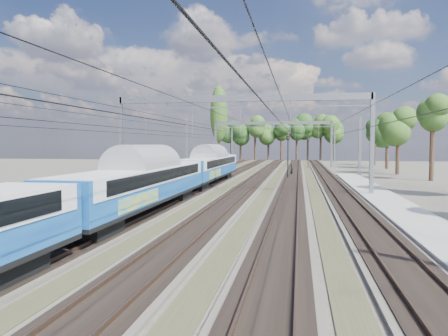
% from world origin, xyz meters
% --- Properties ---
extents(track_bed, '(21.00, 130.00, 0.34)m').
position_xyz_m(track_bed, '(-0.00, 45.00, 0.10)').
color(track_bed, '#47423A').
rests_on(track_bed, ground).
extents(platform, '(3.00, 70.00, 0.30)m').
position_xyz_m(platform, '(12.00, 20.00, 0.15)').
color(platform, gray).
rests_on(platform, ground).
extents(catenary, '(25.65, 130.00, 9.00)m').
position_xyz_m(catenary, '(0.33, 52.69, 6.40)').
color(catenary, gray).
rests_on(catenary, ground).
extents(tree_belt, '(38.86, 102.65, 11.84)m').
position_xyz_m(tree_belt, '(5.72, 92.46, 7.98)').
color(tree_belt, black).
rests_on(tree_belt, ground).
extents(poplar, '(4.40, 4.40, 19.04)m').
position_xyz_m(poplar, '(-14.50, 98.00, 11.89)').
color(poplar, black).
rests_on(poplar, ground).
extents(emu_train, '(3.00, 63.48, 4.39)m').
position_xyz_m(emu_train, '(-4.50, 16.71, 2.58)').
color(emu_train, black).
rests_on(emu_train, ground).
extents(worker, '(0.59, 0.70, 1.62)m').
position_xyz_m(worker, '(4.27, 53.99, 0.81)').
color(worker, black).
rests_on(worker, ground).
extents(signal_near, '(0.41, 0.38, 5.80)m').
position_xyz_m(signal_near, '(3.87, 47.19, 3.67)').
color(signal_near, black).
rests_on(signal_near, ground).
extents(signal_far, '(0.40, 0.36, 5.75)m').
position_xyz_m(signal_far, '(6.93, 72.77, 3.64)').
color(signal_far, black).
rests_on(signal_far, ground).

